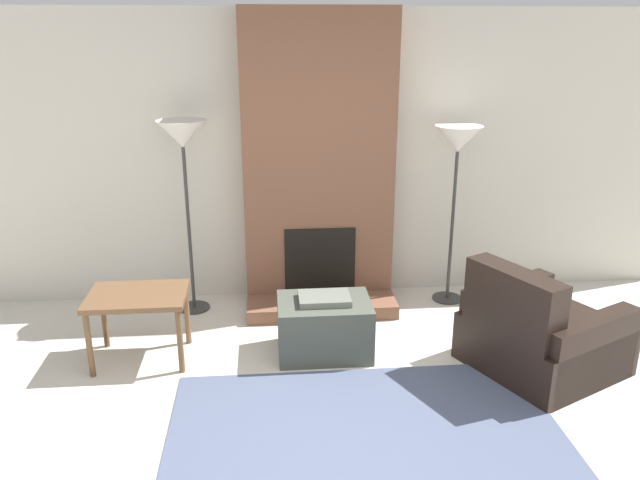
{
  "coord_description": "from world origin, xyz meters",
  "views": [
    {
      "loc": [
        -0.46,
        -2.94,
        2.43
      ],
      "look_at": [
        0.0,
        2.3,
        0.63
      ],
      "focal_mm": 35.0,
      "sensor_mm": 36.0,
      "label": 1
    }
  ],
  "objects": [
    {
      "name": "ground_plane",
      "position": [
        0.0,
        0.0,
        0.0
      ],
      "size": [
        24.0,
        24.0,
        0.0
      ],
      "primitive_type": "plane",
      "color": "beige"
    },
    {
      "name": "area_rug",
      "position": [
        0.12,
        0.43,
        0.01
      ],
      "size": [
        2.49,
        1.35,
        0.01
      ],
      "primitive_type": "cube",
      "color": "#4C5670",
      "rests_on": "ground_plane"
    },
    {
      "name": "floor_lamp_left",
      "position": [
        -1.15,
        2.32,
        1.51
      ],
      "size": [
        0.42,
        0.42,
        1.7
      ],
      "color": "#333333",
      "rests_on": "ground_plane"
    },
    {
      "name": "ottoman",
      "position": [
        -0.05,
        1.41,
        0.23
      ],
      "size": [
        0.72,
        0.51,
        0.49
      ],
      "color": "#474C42",
      "rests_on": "ground_plane"
    },
    {
      "name": "armchair",
      "position": [
        1.5,
        1.03,
        0.26
      ],
      "size": [
        1.27,
        1.25,
        0.85
      ],
      "rotation": [
        0.0,
        0.0,
        2.03
      ],
      "color": "black",
      "rests_on": "ground_plane"
    },
    {
      "name": "wall_back",
      "position": [
        0.0,
        2.65,
        1.3
      ],
      "size": [
        6.98,
        0.06,
        2.6
      ],
      "primitive_type": "cube",
      "color": "beige",
      "rests_on": "ground_plane"
    },
    {
      "name": "floor_lamp_right",
      "position": [
        1.2,
        2.32,
        1.44
      ],
      "size": [
        0.42,
        0.42,
        1.63
      ],
      "color": "#333333",
      "rests_on": "ground_plane"
    },
    {
      "name": "fireplace",
      "position": [
        0.0,
        2.44,
        1.23
      ],
      "size": [
        1.32,
        0.7,
        2.6
      ],
      "color": "brown",
      "rests_on": "ground_plane"
    },
    {
      "name": "side_table",
      "position": [
        -1.45,
        1.43,
        0.47
      ],
      "size": [
        0.73,
        0.53,
        0.55
      ],
      "color": "brown",
      "rests_on": "ground_plane"
    }
  ]
}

